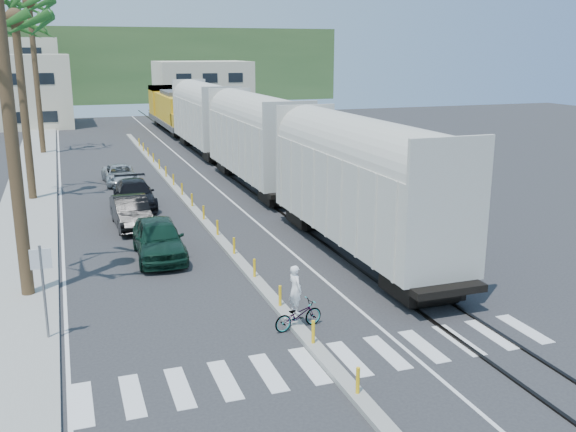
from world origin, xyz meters
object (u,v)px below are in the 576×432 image
object	(u,v)px
car_second	(131,212)
cyclist	(297,309)
street_sign	(43,279)
car_lead	(159,238)

from	to	relation	value
car_second	cyclist	world-z (taller)	cyclist
street_sign	cyclist	xyz separation A→B (m)	(7.33, -1.59, -1.32)
street_sign	car_second	bearing A→B (deg)	72.96
street_sign	car_second	distance (m)	12.91
car_lead	car_second	world-z (taller)	car_lead
street_sign	cyclist	distance (m)	7.62
car_lead	car_second	size ratio (longest dim) A/B	1.07
cyclist	car_lead	bearing A→B (deg)	6.95
car_second	cyclist	xyz separation A→B (m)	(3.57, -13.87, -0.10)
car_second	cyclist	bearing A→B (deg)	-77.56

